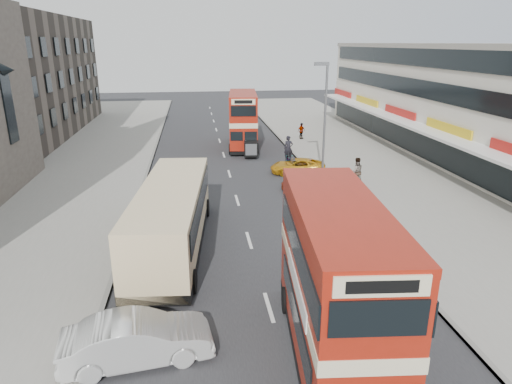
{
  "coord_description": "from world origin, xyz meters",
  "views": [
    {
      "loc": [
        -2.47,
        -12.21,
        9.37
      ],
      "look_at": [
        -0.1,
        4.77,
        3.62
      ],
      "focal_mm": 31.39,
      "sensor_mm": 36.0,
      "label": 1
    }
  ],
  "objects_px": {
    "car_left_front": "(137,340)",
    "car_right_a": "(314,181)",
    "bus_main": "(336,284)",
    "bus_second": "(243,120)",
    "coach": "(172,215)",
    "car_right_b": "(297,166)",
    "pedestrian_far": "(301,131)",
    "cyclist": "(288,154)",
    "pedestrian_near": "(356,171)",
    "street_lamp": "(324,112)"
  },
  "relations": [
    {
      "from": "car_right_a",
      "to": "car_right_b",
      "type": "relative_size",
      "value": 1.09
    },
    {
      "from": "bus_second",
      "to": "car_left_front",
      "type": "bearing_deg",
      "value": 83.0
    },
    {
      "from": "pedestrian_far",
      "to": "street_lamp",
      "type": "bearing_deg",
      "value": -129.36
    },
    {
      "from": "car_left_front",
      "to": "car_right_a",
      "type": "relative_size",
      "value": 1.04
    },
    {
      "from": "bus_second",
      "to": "car_right_a",
      "type": "height_order",
      "value": "bus_second"
    },
    {
      "from": "pedestrian_far",
      "to": "bus_second",
      "type": "bearing_deg",
      "value": 168.83
    },
    {
      "from": "bus_main",
      "to": "bus_second",
      "type": "bearing_deg",
      "value": -85.67
    },
    {
      "from": "bus_main",
      "to": "pedestrian_near",
      "type": "distance_m",
      "value": 17.86
    },
    {
      "from": "car_right_b",
      "to": "pedestrian_far",
      "type": "bearing_deg",
      "value": 170.77
    },
    {
      "from": "coach",
      "to": "pedestrian_near",
      "type": "height_order",
      "value": "coach"
    },
    {
      "from": "street_lamp",
      "to": "bus_main",
      "type": "bearing_deg",
      "value": -104.84
    },
    {
      "from": "bus_main",
      "to": "cyclist",
      "type": "xyz_separation_m",
      "value": [
        3.43,
        23.0,
        -1.72
      ]
    },
    {
      "from": "street_lamp",
      "to": "cyclist",
      "type": "relative_size",
      "value": 3.5
    },
    {
      "from": "car_right_a",
      "to": "pedestrian_far",
      "type": "relative_size",
      "value": 2.75
    },
    {
      "from": "coach",
      "to": "car_left_front",
      "type": "distance_m",
      "value": 8.07
    },
    {
      "from": "car_left_front",
      "to": "car_right_b",
      "type": "height_order",
      "value": "car_left_front"
    },
    {
      "from": "bus_main",
      "to": "cyclist",
      "type": "distance_m",
      "value": 23.31
    },
    {
      "from": "bus_second",
      "to": "car_right_a",
      "type": "xyz_separation_m",
      "value": [
        3.26,
        -13.36,
        -1.93
      ]
    },
    {
      "from": "bus_second",
      "to": "coach",
      "type": "relative_size",
      "value": 0.82
    },
    {
      "from": "street_lamp",
      "to": "coach",
      "type": "bearing_deg",
      "value": -134.63
    },
    {
      "from": "cyclist",
      "to": "car_right_a",
      "type": "bearing_deg",
      "value": -85.76
    },
    {
      "from": "coach",
      "to": "bus_main",
      "type": "bearing_deg",
      "value": -53.23
    },
    {
      "from": "bus_main",
      "to": "car_right_a",
      "type": "height_order",
      "value": "bus_main"
    },
    {
      "from": "street_lamp",
      "to": "bus_second",
      "type": "height_order",
      "value": "street_lamp"
    },
    {
      "from": "car_left_front",
      "to": "pedestrian_far",
      "type": "distance_m",
      "value": 33.87
    },
    {
      "from": "pedestrian_near",
      "to": "car_right_b",
      "type": "bearing_deg",
      "value": -48.61
    },
    {
      "from": "cyclist",
      "to": "bus_second",
      "type": "bearing_deg",
      "value": 114.37
    },
    {
      "from": "pedestrian_far",
      "to": "cyclist",
      "type": "bearing_deg",
      "value": -141.85
    },
    {
      "from": "car_right_a",
      "to": "car_left_front",
      "type": "bearing_deg",
      "value": -25.42
    },
    {
      "from": "pedestrian_near",
      "to": "car_right_a",
      "type": "bearing_deg",
      "value": 5.07
    },
    {
      "from": "bus_second",
      "to": "car_right_b",
      "type": "bearing_deg",
      "value": 113.6
    },
    {
      "from": "bus_main",
      "to": "coach",
      "type": "bearing_deg",
      "value": -53.51
    },
    {
      "from": "pedestrian_near",
      "to": "cyclist",
      "type": "height_order",
      "value": "cyclist"
    },
    {
      "from": "bus_main",
      "to": "pedestrian_near",
      "type": "relative_size",
      "value": 4.64
    },
    {
      "from": "bus_second",
      "to": "car_right_b",
      "type": "xyz_separation_m",
      "value": [
        3.03,
        -9.35,
        -2.0
      ]
    },
    {
      "from": "coach",
      "to": "car_right_a",
      "type": "relative_size",
      "value": 2.51
    },
    {
      "from": "bus_main",
      "to": "bus_second",
      "type": "height_order",
      "value": "bus_main"
    },
    {
      "from": "street_lamp",
      "to": "car_right_a",
      "type": "bearing_deg",
      "value": -115.04
    },
    {
      "from": "bus_main",
      "to": "bus_second",
      "type": "xyz_separation_m",
      "value": [
        0.54,
        29.69,
        -0.01
      ]
    },
    {
      "from": "car_right_b",
      "to": "car_left_front",
      "type": "bearing_deg",
      "value": -20.36
    },
    {
      "from": "bus_second",
      "to": "cyclist",
      "type": "distance_m",
      "value": 7.49
    },
    {
      "from": "car_right_a",
      "to": "car_right_b",
      "type": "xyz_separation_m",
      "value": [
        -0.23,
        4.01,
        -0.07
      ]
    },
    {
      "from": "pedestrian_far",
      "to": "coach",
      "type": "bearing_deg",
      "value": -149.05
    },
    {
      "from": "car_right_a",
      "to": "pedestrian_far",
      "type": "xyz_separation_m",
      "value": [
        2.85,
        15.72,
        0.31
      ]
    },
    {
      "from": "bus_main",
      "to": "car_right_b",
      "type": "bearing_deg",
      "value": -94.59
    },
    {
      "from": "street_lamp",
      "to": "bus_second",
      "type": "distance_m",
      "value": 11.86
    },
    {
      "from": "car_right_b",
      "to": "cyclist",
      "type": "relative_size",
      "value": 1.74
    },
    {
      "from": "car_right_b",
      "to": "car_right_a",
      "type": "bearing_deg",
      "value": 8.7
    },
    {
      "from": "coach",
      "to": "car_right_b",
      "type": "relative_size",
      "value": 2.73
    },
    {
      "from": "bus_second",
      "to": "pedestrian_far",
      "type": "distance_m",
      "value": 6.74
    }
  ]
}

